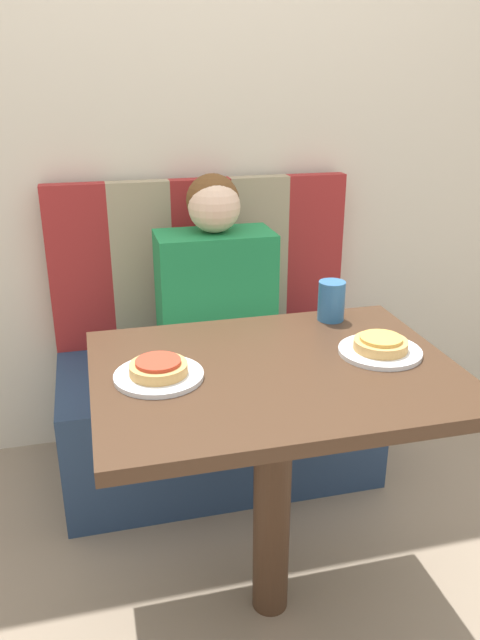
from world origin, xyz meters
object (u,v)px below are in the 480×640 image
(pizza_left, at_px, (158,367))
(drinking_cup, at_px, (331,301))
(pizza_right, at_px, (381,344))
(plate_left, at_px, (159,376))
(person, at_px, (215,280))
(plate_right, at_px, (380,351))

(pizza_left, relative_size, drinking_cup, 1.19)
(pizza_right, bearing_deg, pizza_left, 180.00)
(pizza_left, distance_m, pizza_right, 0.56)
(plate_left, bearing_deg, person, 67.96)
(plate_right, relative_size, pizza_left, 1.54)
(plate_right, height_order, pizza_right, pizza_right)
(plate_right, height_order, pizza_left, pizza_left)
(drinking_cup, bearing_deg, person, 119.16)
(plate_left, xyz_separation_m, drinking_cup, (0.53, 0.25, 0.05))
(pizza_left, height_order, pizza_right, same)
(plate_right, xyz_separation_m, pizza_left, (-0.56, 0.00, 0.02))
(plate_left, bearing_deg, plate_right, 0.00)
(pizza_right, height_order, drinking_cup, drinking_cup)
(person, relative_size, plate_right, 3.20)
(person, bearing_deg, plate_right, -67.96)
(person, height_order, pizza_right, person)
(pizza_right, bearing_deg, plate_right, 0.00)
(person, bearing_deg, pizza_right, -67.96)
(plate_right, bearing_deg, pizza_left, 180.00)
(person, distance_m, plate_right, 0.75)
(plate_left, xyz_separation_m, pizza_left, (0.00, 0.00, 0.02))
(plate_right, bearing_deg, person, 112.04)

